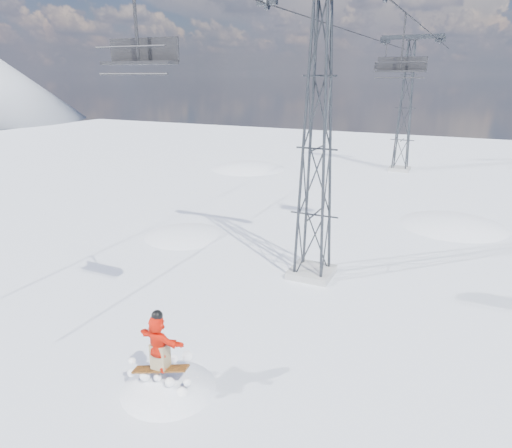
% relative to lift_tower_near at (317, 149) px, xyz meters
% --- Properties ---
extents(ground, '(120.00, 120.00, 0.00)m').
position_rel_lift_tower_near_xyz_m(ground, '(-0.80, -8.00, -5.47)').
color(ground, white).
rests_on(ground, ground).
extents(snow_terrain, '(39.00, 37.00, 22.00)m').
position_rel_lift_tower_near_xyz_m(snow_terrain, '(-5.57, 13.24, -15.06)').
color(snow_terrain, white).
rests_on(snow_terrain, ground).
extents(lift_tower_near, '(5.20, 1.80, 11.43)m').
position_rel_lift_tower_near_xyz_m(lift_tower_near, '(0.00, 0.00, 0.00)').
color(lift_tower_near, '#999999').
rests_on(lift_tower_near, ground).
extents(lift_tower_far, '(5.20, 1.80, 11.43)m').
position_rel_lift_tower_near_xyz_m(lift_tower_far, '(0.00, 25.00, 0.00)').
color(lift_tower_far, '#999999').
rests_on(lift_tower_far, ground).
extents(haul_cables, '(4.46, 51.00, 0.06)m').
position_rel_lift_tower_near_xyz_m(haul_cables, '(0.00, 11.50, 5.38)').
color(haul_cables, black).
rests_on(haul_cables, ground).
extents(snowboarder_jump, '(4.40, 4.40, 6.52)m').
position_rel_lift_tower_near_xyz_m(snowboarder_jump, '(-1.21, -8.86, -7.11)').
color(snowboarder_jump, white).
rests_on(snowboarder_jump, ground).
extents(lift_chair_near, '(2.07, 0.60, 2.57)m').
position_rel_lift_tower_near_xyz_m(lift_chair_near, '(-2.20, -7.77, 3.33)').
color(lift_chair_near, black).
rests_on(lift_chair_near, ground).
extents(lift_chair_mid, '(2.20, 0.63, 2.73)m').
position_rel_lift_tower_near_xyz_m(lift_chair_mid, '(2.20, 5.13, 3.20)').
color(lift_chair_mid, black).
rests_on(lift_chair_mid, ground).
extents(lift_chair_far, '(1.92, 0.55, 2.38)m').
position_rel_lift_tower_near_xyz_m(lift_chair_far, '(-2.20, 26.00, 3.48)').
color(lift_chair_far, black).
rests_on(lift_chair_far, ground).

